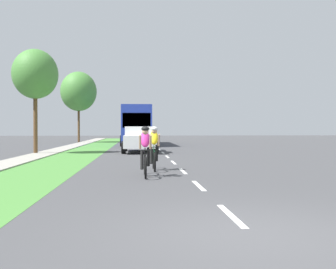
{
  "coord_description": "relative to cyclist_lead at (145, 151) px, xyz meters",
  "views": [
    {
      "loc": [
        -1.62,
        -5.28,
        1.5
      ],
      "look_at": [
        0.27,
        18.18,
        1.15
      ],
      "focal_mm": 41.24,
      "sensor_mm": 36.0,
      "label": 1
    }
  ],
  "objects": [
    {
      "name": "ground_plane",
      "position": [
        1.36,
        13.29,
        -0.81
      ],
      "size": [
        120.0,
        120.0,
        0.0
      ],
      "primitive_type": "plane",
      "color": "#424244"
    },
    {
      "name": "grass_verge",
      "position": [
        -3.66,
        13.29,
        -0.81
      ],
      "size": [
        2.72,
        70.0,
        0.01
      ],
      "primitive_type": "cube",
      "color": "#478438",
      "rests_on": "ground_plane"
    },
    {
      "name": "sidewalk_concrete",
      "position": [
        -5.74,
        13.29,
        -0.81
      ],
      "size": [
        1.44,
        70.0,
        0.1
      ],
      "primitive_type": "cube",
      "color": "#9E998E",
      "rests_on": "ground_plane"
    },
    {
      "name": "lane_markings_center",
      "position": [
        1.36,
        17.29,
        -0.81
      ],
      "size": [
        0.12,
        54.3,
        0.01
      ],
      "color": "white",
      "rests_on": "ground_plane"
    },
    {
      "name": "cyclist_lead",
      "position": [
        0.0,
        0.0,
        0.0
      ],
      "size": [
        0.42,
        1.72,
        1.58
      ],
      "color": "black",
      "rests_on": "ground_plane"
    },
    {
      "name": "cyclist_trailing",
      "position": [
        0.36,
        1.88,
        0.0
      ],
      "size": [
        0.42,
        1.72,
        1.58
      ],
      "color": "black",
      "rests_on": "ground_plane"
    },
    {
      "name": "pickup_white",
      "position": [
        -0.08,
        12.66,
        0.02
      ],
      "size": [
        2.22,
        5.1,
        1.64
      ],
      "color": "silver",
      "rests_on": "ground_plane"
    },
    {
      "name": "bus_blue",
      "position": [
        -0.29,
        24.68,
        1.17
      ],
      "size": [
        2.78,
        11.6,
        3.48
      ],
      "color": "#23389E",
      "rests_on": "ground_plane"
    },
    {
      "name": "suv_maroon",
      "position": [
        -0.26,
        43.2,
        0.14
      ],
      "size": [
        2.15,
        4.7,
        1.79
      ],
      "color": "maroon",
      "rests_on": "ground_plane"
    },
    {
      "name": "street_tree_near",
      "position": [
        -6.33,
        11.68,
        3.94
      ],
      "size": [
        2.69,
        2.69,
        6.26
      ],
      "color": "brown",
      "rests_on": "ground_plane"
    },
    {
      "name": "street_tree_far",
      "position": [
        -6.61,
        30.79,
        4.76
      ],
      "size": [
        3.9,
        3.9,
        7.73
      ],
      "color": "brown",
      "rests_on": "ground_plane"
    }
  ]
}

